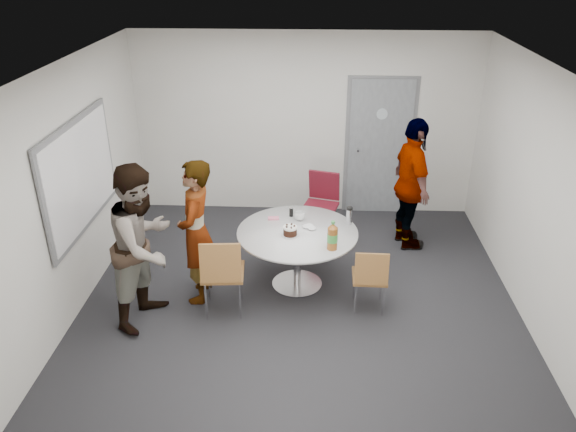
# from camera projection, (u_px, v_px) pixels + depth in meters

# --- Properties ---
(floor) EXTENTS (5.00, 5.00, 0.00)m
(floor) POSITION_uv_depth(u_px,v_px,m) (300.00, 299.00, 6.60)
(floor) COLOR black
(floor) RESTS_ON ground
(ceiling) EXTENTS (5.00, 5.00, 0.00)m
(ceiling) POSITION_uv_depth(u_px,v_px,m) (302.00, 67.00, 5.40)
(ceiling) COLOR silver
(ceiling) RESTS_ON wall_back
(wall_back) EXTENTS (5.00, 0.00, 5.00)m
(wall_back) POSITION_uv_depth(u_px,v_px,m) (305.00, 125.00, 8.24)
(wall_back) COLOR silver
(wall_back) RESTS_ON floor
(wall_left) EXTENTS (0.00, 5.00, 5.00)m
(wall_left) POSITION_uv_depth(u_px,v_px,m) (72.00, 190.00, 6.11)
(wall_left) COLOR silver
(wall_left) RESTS_ON floor
(wall_right) EXTENTS (0.00, 5.00, 5.00)m
(wall_right) POSITION_uv_depth(u_px,v_px,m) (538.00, 199.00, 5.90)
(wall_right) COLOR silver
(wall_right) RESTS_ON floor
(wall_front) EXTENTS (5.00, 0.00, 5.00)m
(wall_front) POSITION_uv_depth(u_px,v_px,m) (290.00, 347.00, 3.77)
(wall_front) COLOR silver
(wall_front) RESTS_ON floor
(door) EXTENTS (1.02, 0.17, 2.12)m
(door) POSITION_uv_depth(u_px,v_px,m) (379.00, 148.00, 8.32)
(door) COLOR slate
(door) RESTS_ON wall_back
(whiteboard) EXTENTS (0.04, 1.90, 1.25)m
(whiteboard) POSITION_uv_depth(u_px,v_px,m) (81.00, 175.00, 6.24)
(whiteboard) COLOR slate
(whiteboard) RESTS_ON wall_left
(table) EXTENTS (1.42, 1.42, 1.08)m
(table) POSITION_uv_depth(u_px,v_px,m) (300.00, 239.00, 6.58)
(table) COLOR silver
(table) RESTS_ON floor
(chair_near_left) EXTENTS (0.49, 0.53, 0.96)m
(chair_near_left) POSITION_uv_depth(u_px,v_px,m) (222.00, 270.00, 6.08)
(chair_near_left) COLOR brown
(chair_near_left) RESTS_ON floor
(chair_near_right) EXTENTS (0.39, 0.42, 0.80)m
(chair_near_right) POSITION_uv_depth(u_px,v_px,m) (370.00, 275.00, 6.19)
(chair_near_right) COLOR brown
(chair_near_right) RESTS_ON floor
(chair_far) EXTENTS (0.55, 0.59, 0.95)m
(chair_far) POSITION_uv_depth(u_px,v_px,m) (322.00, 199.00, 7.77)
(chair_far) COLOR maroon
(chair_far) RESTS_ON floor
(person_main) EXTENTS (0.41, 0.62, 1.71)m
(person_main) POSITION_uv_depth(u_px,v_px,m) (196.00, 232.00, 6.29)
(person_main) COLOR #A5C6EA
(person_main) RESTS_ON floor
(person_left) EXTENTS (0.93, 1.06, 1.82)m
(person_left) POSITION_uv_depth(u_px,v_px,m) (144.00, 245.00, 5.91)
(person_left) COLOR white
(person_left) RESTS_ON floor
(person_right) EXTENTS (0.63, 1.12, 1.80)m
(person_right) POSITION_uv_depth(u_px,v_px,m) (411.00, 185.00, 7.39)
(person_right) COLOR black
(person_right) RESTS_ON floor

